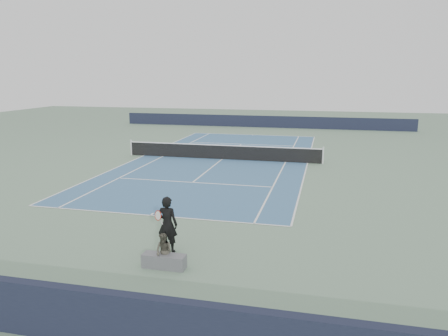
% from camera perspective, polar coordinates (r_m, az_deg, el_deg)
% --- Properties ---
extents(ground, '(80.00, 80.00, 0.00)m').
position_cam_1_polar(ground, '(28.43, -0.24, 1.14)').
color(ground, slate).
extents(court_surface, '(10.97, 23.77, 0.01)m').
position_cam_1_polar(court_surface, '(28.43, -0.24, 1.15)').
color(court_surface, '#3B638B').
rests_on(court_surface, ground).
extents(tennis_net, '(12.90, 0.10, 1.07)m').
position_cam_1_polar(tennis_net, '(28.34, -0.24, 2.14)').
color(tennis_net, silver).
rests_on(tennis_net, ground).
extents(windscreen_far, '(30.00, 0.25, 1.20)m').
position_cam_1_polar(windscreen_far, '(45.73, 5.11, 6.06)').
color(windscreen_far, black).
rests_on(windscreen_far, ground).
extents(windscreen_near, '(30.00, 0.25, 1.20)m').
position_cam_1_polar(windscreen_near, '(10.93, -26.83, -15.58)').
color(windscreen_near, black).
rests_on(windscreen_near, ground).
extents(tennis_player, '(0.80, 0.51, 1.79)m').
position_cam_1_polar(tennis_player, '(13.72, -7.41, -7.30)').
color(tennis_player, black).
rests_on(tennis_player, ground).
extents(tennis_ball, '(0.06, 0.06, 0.06)m').
position_cam_1_polar(tennis_ball, '(13.73, -7.64, -11.19)').
color(tennis_ball, yellow).
rests_on(tennis_ball, ground).
extents(spectator_bench, '(1.32, 0.77, 1.07)m').
position_cam_1_polar(spectator_bench, '(12.84, -7.84, -11.33)').
color(spectator_bench, '#5C5D61').
rests_on(spectator_bench, ground).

